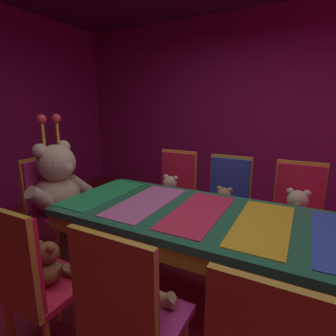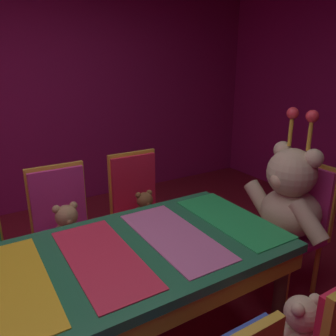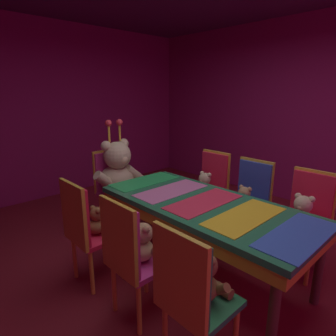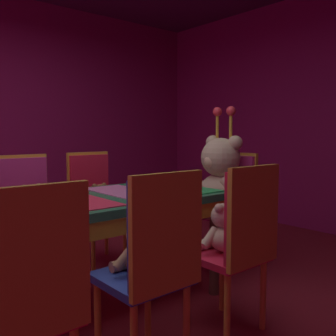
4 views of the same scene
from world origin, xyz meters
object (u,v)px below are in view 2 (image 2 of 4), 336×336
Objects in this scene: chair_left_2 at (137,200)px; king_teddy_bear at (288,199)px; teddy_left_2 at (145,209)px; throne_chair at (301,214)px; banquet_table at (103,273)px; teddy_left_1 at (68,229)px; chair_left_1 at (62,219)px; teddy_right_2 at (298,330)px.

king_teddy_bear is at bearing 40.74° from chair_left_2.
teddy_left_2 is 0.28× the size of throne_chair.
teddy_left_1 is at bearing 179.45° from banquet_table.
banquet_table is 6.21× the size of teddy_left_1.
chair_left_2 is at bearing 93.15° from chair_left_1.
chair_left_1 is at bearing -99.94° from teddy_left_2.
teddy_right_2 is 1.08m from king_teddy_bear.
chair_left_2 is 0.14m from teddy_left_2.
king_teddy_bear reaches higher than banquet_table.
chair_left_2 reaches higher than teddy_right_2.
chair_left_1 is 3.12× the size of teddy_right_2.
king_teddy_bear is (-0.73, 0.78, 0.17)m from teddy_right_2.
king_teddy_bear is (0.73, 0.75, 0.19)m from teddy_left_2.
teddy_right_2 is at bearing -0.91° from chair_left_2.
teddy_right_2 is at bearing 39.45° from banquet_table.
throne_chair is at bearing 65.78° from teddy_left_1.
throne_chair is 1.06× the size of king_teddy_bear.
teddy_left_2 is 1.17m from throne_chair.
chair_left_2 is 1.06× the size of king_teddy_bear.
king_teddy_bear is at bearing 45.82° from teddy_left_2.
teddy_left_1 is 1.54m from king_teddy_bear.
king_teddy_bear is at bearing -46.89° from teddy_right_2.
throne_chair is (0.00, 1.54, -0.06)m from banquet_table.
king_teddy_bear reaches higher than teddy_right_2.
king_teddy_bear is at bearing 58.51° from chair_left_1.
teddy_left_1 is at bearing -24.22° from throne_chair.
king_teddy_bear is at bearing -0.00° from throne_chair.
teddy_left_1 is at bearing -73.77° from chair_left_2.
king_teddy_bear is (0.84, 1.37, 0.16)m from chair_left_1.
teddy_left_2 is 1.45m from teddy_right_2.
teddy_left_2 is at bearing -38.35° from throne_chair.
throne_chair reaches higher than teddy_left_1.
teddy_right_2 is at bearing 22.62° from teddy_left_1.
teddy_left_1 is 1.54m from teddy_right_2.
chair_left_2 is at bearing 106.23° from teddy_left_1.
banquet_table is 2.05× the size of chair_left_1.
king_teddy_bear reaches higher than throne_chair.
king_teddy_bear is (0.00, 1.37, 0.10)m from banquet_table.
chair_left_2 is 1.60m from teddy_right_2.
banquet_table is at bearing -0.55° from teddy_left_1.
throne_chair is at bearing -52.52° from teddy_right_2.
throne_chair reaches higher than banquet_table.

